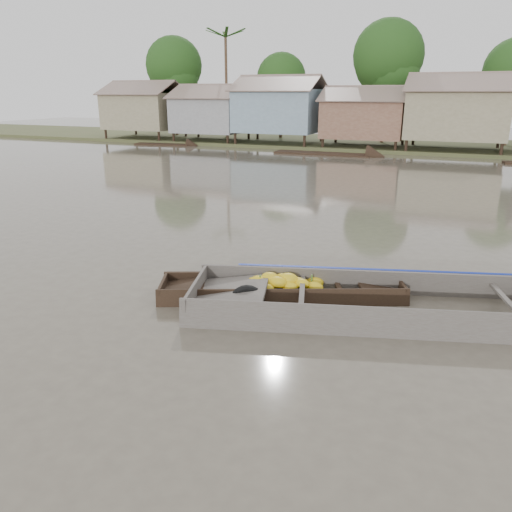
% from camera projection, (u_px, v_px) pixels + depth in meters
% --- Properties ---
extents(ground, '(120.00, 120.00, 0.00)m').
position_uv_depth(ground, '(272.00, 304.00, 10.17)').
color(ground, '#514A3E').
rests_on(ground, ground).
extents(riverbank, '(120.00, 12.47, 10.22)m').
position_uv_depth(riverbank, '(466.00, 107.00, 36.09)').
color(riverbank, '#384723').
rests_on(riverbank, ground).
extents(banana_boat, '(5.19, 3.13, 0.73)m').
position_uv_depth(banana_boat, '(278.00, 290.00, 10.54)').
color(banana_boat, black).
rests_on(banana_boat, ground).
extents(viewer_boat, '(8.57, 4.35, 0.67)m').
position_uv_depth(viewer_boat, '(403.00, 310.00, 9.70)').
color(viewer_boat, '#48423D').
rests_on(viewer_boat, ground).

